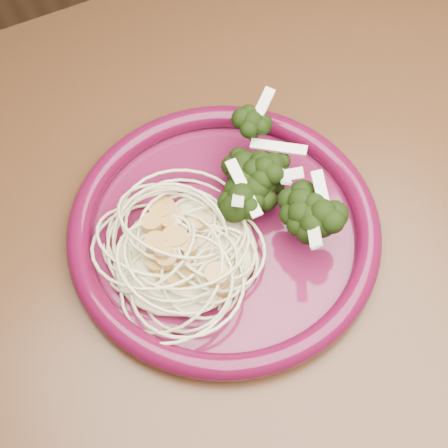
% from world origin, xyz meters
% --- Properties ---
extents(dining_table, '(1.20, 0.80, 0.75)m').
position_xyz_m(dining_table, '(0.00, 0.00, 0.65)').
color(dining_table, '#472814').
rests_on(dining_table, ground).
extents(dinner_plate, '(0.38, 0.38, 0.03)m').
position_xyz_m(dinner_plate, '(0.09, -0.01, 0.76)').
color(dinner_plate, '#4F0E26').
rests_on(dinner_plate, dining_table).
extents(spaghetti_pile, '(0.17, 0.16, 0.03)m').
position_xyz_m(spaghetti_pile, '(0.04, -0.02, 0.77)').
color(spaghetti_pile, beige).
rests_on(spaghetti_pile, dinner_plate).
extents(scallop_cluster, '(0.15, 0.15, 0.04)m').
position_xyz_m(scallop_cluster, '(0.04, -0.02, 0.81)').
color(scallop_cluster, tan).
rests_on(scallop_cluster, spaghetti_pile).
extents(broccoli_pile, '(0.12, 0.17, 0.05)m').
position_xyz_m(broccoli_pile, '(0.15, 0.01, 0.78)').
color(broccoli_pile, black).
rests_on(broccoli_pile, dinner_plate).
extents(onion_garnish, '(0.09, 0.11, 0.06)m').
position_xyz_m(onion_garnish, '(0.15, 0.01, 0.82)').
color(onion_garnish, beige).
rests_on(onion_garnish, broccoli_pile).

